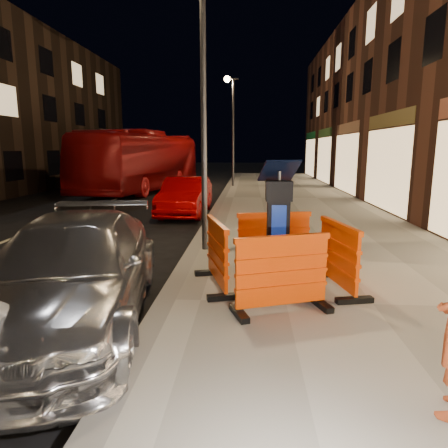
# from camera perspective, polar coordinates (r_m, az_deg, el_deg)

# --- Properties ---
(ground_plane) EXTENTS (120.00, 120.00, 0.00)m
(ground_plane) POSITION_cam_1_polar(r_m,az_deg,el_deg) (6.10, -8.30, -11.90)
(ground_plane) COLOR black
(ground_plane) RESTS_ON ground
(sidewalk) EXTENTS (6.00, 60.00, 0.15)m
(sidewalk) POSITION_cam_1_polar(r_m,az_deg,el_deg) (6.21, 20.48, -11.32)
(sidewalk) COLOR gray
(sidewalk) RESTS_ON ground
(kerb) EXTENTS (0.30, 60.00, 0.15)m
(kerb) POSITION_cam_1_polar(r_m,az_deg,el_deg) (6.07, -8.32, -11.25)
(kerb) COLOR slate
(kerb) RESTS_ON ground
(parking_kiosk) EXTENTS (0.73, 0.73, 1.90)m
(parking_kiosk) POSITION_cam_1_polar(r_m,az_deg,el_deg) (6.27, 7.70, -0.73)
(parking_kiosk) COLOR black
(parking_kiosk) RESTS_ON sidewalk
(barrier_front) EXTENTS (1.47, 0.98, 1.06)m
(barrier_front) POSITION_cam_1_polar(r_m,az_deg,el_deg) (5.46, 8.28, -7.06)
(barrier_front) COLOR #FF4603
(barrier_front) RESTS_ON sidewalk
(barrier_back) EXTENTS (1.44, 0.82, 1.06)m
(barrier_back) POSITION_cam_1_polar(r_m,az_deg,el_deg) (7.28, 7.10, -2.48)
(barrier_back) COLOR #FF4603
(barrier_back) RESTS_ON sidewalk
(barrier_kerbside) EXTENTS (0.92, 1.46, 1.06)m
(barrier_kerbside) POSITION_cam_1_polar(r_m,az_deg,el_deg) (6.37, -0.98, -4.34)
(barrier_kerbside) COLOR #FF4603
(barrier_kerbside) RESTS_ON sidewalk
(barrier_bldgside) EXTENTS (0.84, 1.45, 1.06)m
(barrier_bldgside) POSITION_cam_1_polar(r_m,az_deg,el_deg) (6.50, 16.01, -4.45)
(barrier_bldgside) COLOR #FF4603
(barrier_bldgside) RESTS_ON sidewalk
(car_silver) EXTENTS (2.77, 5.13, 1.41)m
(car_silver) POSITION_cam_1_polar(r_m,az_deg,el_deg) (6.03, -20.32, -12.80)
(car_silver) COLOR #B2B2B7
(car_silver) RESTS_ON ground
(car_red) EXTENTS (1.51, 4.07, 1.33)m
(car_red) POSITION_cam_1_polar(r_m,az_deg,el_deg) (14.30, -5.45, 1.34)
(car_red) COLOR #AB0304
(car_red) RESTS_ON ground
(bus_doubledecker) EXTENTS (4.30, 11.88, 3.24)m
(bus_doubledecker) POSITION_cam_1_polar(r_m,az_deg,el_deg) (22.77, -11.23, 4.71)
(bus_doubledecker) COLOR #960A0D
(bus_doubledecker) RESTS_ON ground
(street_lamp_mid) EXTENTS (0.12, 0.12, 6.00)m
(street_lamp_mid) POSITION_cam_1_polar(r_m,az_deg,el_deg) (8.59, -2.93, 16.18)
(street_lamp_mid) COLOR #3F3F44
(street_lamp_mid) RESTS_ON sidewalk
(street_lamp_far) EXTENTS (0.12, 0.12, 6.00)m
(street_lamp_far) POSITION_cam_1_polar(r_m,az_deg,el_deg) (23.53, 1.31, 12.78)
(street_lamp_far) COLOR #3F3F44
(street_lamp_far) RESTS_ON sidewalk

